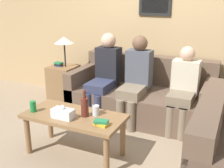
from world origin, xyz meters
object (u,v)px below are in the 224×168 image
person_middle (136,77)px  drinking_glass (96,110)px  person_left (105,72)px  couch_main (142,97)px  coffee_table (74,121)px  wine_bottle (85,106)px  person_right (183,87)px

person_middle → drinking_glass: bearing=-93.8°
drinking_glass → person_middle: size_ratio=0.09×
drinking_glass → person_middle: person_middle is taller
person_middle → person_left: bearing=175.6°
couch_main → coffee_table: bearing=-103.5°
coffee_table → couch_main: bearing=76.5°
wine_bottle → person_right: 1.37m
wine_bottle → person_right: person_right is taller
coffee_table → person_right: size_ratio=1.01×
person_left → person_right: bearing=-2.0°
person_left → person_middle: bearing=-4.4°
coffee_table → drinking_glass: drinking_glass is taller
wine_bottle → couch_main: bearing=81.7°
coffee_table → person_right: bearing=50.5°
couch_main → person_right: (0.61, -0.19, 0.30)m
wine_bottle → drinking_glass: wine_bottle is taller
drinking_glass → person_left: person_left is taller
drinking_glass → person_right: (0.71, 1.03, 0.05)m
wine_bottle → person_left: 1.19m
couch_main → person_right: person_right is taller
coffee_table → person_left: bearing=100.1°
couch_main → wine_bottle: (-0.19, -1.29, 0.30)m
coffee_table → wine_bottle: wine_bottle is taller
wine_bottle → person_right: (0.80, 1.10, -0.00)m
person_middle → coffee_table: bearing=-104.2°
person_left → person_middle: 0.49m
coffee_table → person_left: person_left is taller
couch_main → person_right: bearing=-17.1°
person_left → drinking_glass: bearing=-68.5°
coffee_table → drinking_glass: bearing=23.0°
wine_bottle → coffee_table: bearing=-170.7°
person_right → person_middle: bearing=179.8°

